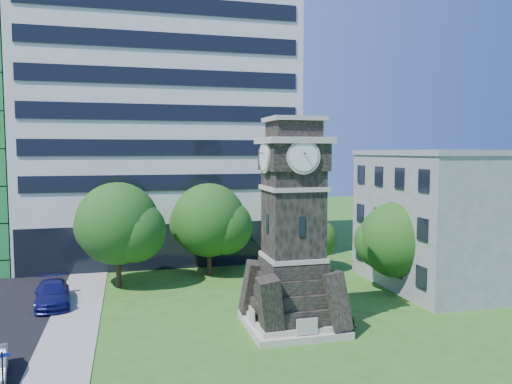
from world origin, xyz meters
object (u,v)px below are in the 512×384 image
object	(u,v)px
street_sign	(3,375)
car_east_lot	(470,291)
car_street_north	(52,294)
park_bench	(338,325)
clock_tower	(293,238)

from	to	relation	value
street_sign	car_east_lot	bearing A→B (deg)	-4.87
car_street_north	park_bench	size ratio (longest dim) A/B	2.84
clock_tower	park_bench	size ratio (longest dim) A/B	6.49
clock_tower	car_east_lot	bearing A→B (deg)	7.44
clock_tower	street_sign	distance (m)	15.86
car_east_lot	street_sign	world-z (taller)	street_sign
clock_tower	car_street_north	bearing A→B (deg)	150.38
street_sign	park_bench	bearing A→B (deg)	-5.27
clock_tower	street_sign	size ratio (longest dim) A/B	4.91
clock_tower	car_east_lot	size ratio (longest dim) A/B	2.36
car_street_north	car_east_lot	distance (m)	28.36
clock_tower	street_sign	xyz separation A→B (m)	(-14.07, -6.30, -3.72)
clock_tower	car_street_north	xyz separation A→B (m)	(-14.23, 8.09, -4.50)
clock_tower	park_bench	bearing A→B (deg)	-37.82
car_east_lot	park_bench	xyz separation A→B (m)	(-11.26, -3.42, -0.20)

